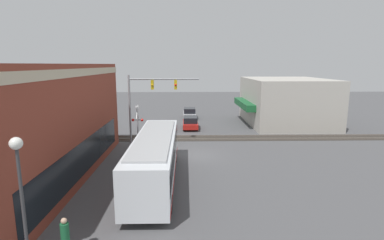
{
  "coord_description": "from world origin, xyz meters",
  "views": [
    {
      "loc": [
        -24.92,
        0.78,
        7.75
      ],
      "look_at": [
        4.29,
        0.14,
        2.3
      ],
      "focal_mm": 28.0,
      "sensor_mm": 36.0,
      "label": 1
    }
  ],
  "objects": [
    {
      "name": "crossing_signal",
      "position": [
        4.43,
        5.56,
        2.3
      ],
      "size": [
        1.41,
        1.18,
        3.81
      ],
      "color": "gray",
      "rests_on": "ground"
    },
    {
      "name": "pedestrian_by_lamp",
      "position": [
        -14.03,
        5.57,
        0.94
      ],
      "size": [
        0.34,
        0.34,
        1.83
      ],
      "color": "#2D3351",
      "rests_on": "ground"
    },
    {
      "name": "rail_track_near",
      "position": [
        6.0,
        0.0,
        0.03
      ],
      "size": [
        2.6,
        60.0,
        0.15
      ],
      "color": "#332D28",
      "rests_on": "ground"
    },
    {
      "name": "city_bus",
      "position": [
        -5.87,
        2.8,
        1.75
      ],
      "size": [
        12.38,
        2.59,
        3.16
      ],
      "color": "silver",
      "rests_on": "ground"
    },
    {
      "name": "pedestrian_at_crossing",
      "position": [
        5.13,
        4.84,
        0.83
      ],
      "size": [
        0.34,
        0.34,
        1.63
      ],
      "color": "black",
      "rests_on": "ground"
    },
    {
      "name": "shop_building",
      "position": [
        13.95,
        -12.34,
        2.96
      ],
      "size": [
        12.72,
        10.96,
        5.92
      ],
      "color": "#B2ADA3",
      "rests_on": "ground"
    },
    {
      "name": "parked_car_silver",
      "position": [
        17.93,
        0.2,
        0.71
      ],
      "size": [
        4.22,
        1.82,
        1.54
      ],
      "color": "#B7B7BC",
      "rests_on": "ground"
    },
    {
      "name": "ground_plane",
      "position": [
        0.0,
        0.0,
        0.0
      ],
      "size": [
        120.0,
        120.0,
        0.0
      ],
      "primitive_type": "plane",
      "color": "#4C4C4F"
    },
    {
      "name": "traffic_signal_gantry",
      "position": [
        4.11,
        4.36,
        4.87
      ],
      "size": [
        0.42,
        6.84,
        6.75
      ],
      "color": "gray",
      "rests_on": "ground"
    },
    {
      "name": "parked_car_red",
      "position": [
        10.9,
        0.2,
        0.69
      ],
      "size": [
        4.28,
        1.82,
        1.49
      ],
      "color": "#B21E19",
      "rests_on": "ground"
    },
    {
      "name": "streetlamp",
      "position": [
        -14.99,
        6.53,
        3.17
      ],
      "size": [
        0.44,
        0.44,
        5.33
      ],
      "color": "#38383A",
      "rests_on": "ground"
    }
  ]
}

